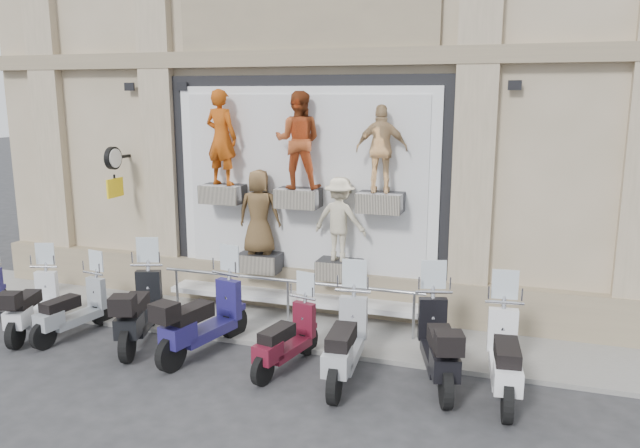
{
  "coord_description": "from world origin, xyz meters",
  "views": [
    {
      "loc": [
        3.94,
        -8.09,
        4.21
      ],
      "look_at": [
        0.65,
        1.9,
        2.01
      ],
      "focal_mm": 35.0,
      "sensor_mm": 36.0,
      "label": 1
    }
  ],
  "objects_px": {
    "scooter_i": "(506,340)",
    "scooter_c": "(72,297)",
    "scooter_b": "(32,293)",
    "scooter_f": "(286,326)",
    "scooter_h": "(439,329)",
    "guard_rail": "(288,304)",
    "scooter_g": "(346,326)",
    "clock_sign_bracket": "(114,165)",
    "scooter_e": "(203,305)",
    "scooter_d": "(139,296)"
  },
  "relations": [
    {
      "from": "scooter_d",
      "to": "scooter_g",
      "type": "bearing_deg",
      "value": -22.17
    },
    {
      "from": "clock_sign_bracket",
      "to": "scooter_c",
      "type": "height_order",
      "value": "clock_sign_bracket"
    },
    {
      "from": "scooter_b",
      "to": "scooter_c",
      "type": "bearing_deg",
      "value": -8.75
    },
    {
      "from": "scooter_c",
      "to": "scooter_f",
      "type": "distance_m",
      "value": 4.04
    },
    {
      "from": "guard_rail",
      "to": "scooter_d",
      "type": "relative_size",
      "value": 2.4
    },
    {
      "from": "scooter_b",
      "to": "scooter_d",
      "type": "distance_m",
      "value": 2.07
    },
    {
      "from": "scooter_e",
      "to": "scooter_h",
      "type": "bearing_deg",
      "value": 15.41
    },
    {
      "from": "scooter_d",
      "to": "scooter_g",
      "type": "height_order",
      "value": "scooter_d"
    },
    {
      "from": "scooter_b",
      "to": "scooter_d",
      "type": "bearing_deg",
      "value": -10.81
    },
    {
      "from": "scooter_i",
      "to": "scooter_f",
      "type": "bearing_deg",
      "value": 176.58
    },
    {
      "from": "scooter_d",
      "to": "scooter_h",
      "type": "bearing_deg",
      "value": -17.4
    },
    {
      "from": "scooter_d",
      "to": "scooter_h",
      "type": "height_order",
      "value": "scooter_d"
    },
    {
      "from": "scooter_b",
      "to": "scooter_g",
      "type": "height_order",
      "value": "scooter_g"
    },
    {
      "from": "scooter_b",
      "to": "scooter_h",
      "type": "distance_m",
      "value": 7.12
    },
    {
      "from": "scooter_e",
      "to": "scooter_h",
      "type": "xyz_separation_m",
      "value": [
        3.78,
        0.16,
        -0.01
      ]
    },
    {
      "from": "scooter_e",
      "to": "scooter_g",
      "type": "xyz_separation_m",
      "value": [
        2.45,
        -0.18,
        -0.01
      ]
    },
    {
      "from": "guard_rail",
      "to": "scooter_i",
      "type": "bearing_deg",
      "value": -21.22
    },
    {
      "from": "scooter_b",
      "to": "scooter_f",
      "type": "distance_m",
      "value": 4.81
    },
    {
      "from": "clock_sign_bracket",
      "to": "scooter_e",
      "type": "bearing_deg",
      "value": -33.49
    },
    {
      "from": "scooter_g",
      "to": "scooter_h",
      "type": "height_order",
      "value": "scooter_h"
    },
    {
      "from": "scooter_e",
      "to": "scooter_f",
      "type": "distance_m",
      "value": 1.49
    },
    {
      "from": "scooter_f",
      "to": "scooter_i",
      "type": "height_order",
      "value": "scooter_i"
    },
    {
      "from": "scooter_c",
      "to": "scooter_f",
      "type": "relative_size",
      "value": 1.01
    },
    {
      "from": "scooter_h",
      "to": "scooter_b",
      "type": "bearing_deg",
      "value": 165.97
    },
    {
      "from": "clock_sign_bracket",
      "to": "scooter_c",
      "type": "xyz_separation_m",
      "value": [
        0.46,
        -2.04,
        -2.08
      ]
    },
    {
      "from": "scooter_b",
      "to": "scooter_c",
      "type": "xyz_separation_m",
      "value": [
        0.77,
        0.11,
        -0.04
      ]
    },
    {
      "from": "scooter_i",
      "to": "scooter_g",
      "type": "bearing_deg",
      "value": 179.46
    },
    {
      "from": "scooter_e",
      "to": "scooter_g",
      "type": "distance_m",
      "value": 2.46
    },
    {
      "from": "scooter_b",
      "to": "scooter_e",
      "type": "height_order",
      "value": "scooter_e"
    },
    {
      "from": "guard_rail",
      "to": "scooter_c",
      "type": "distance_m",
      "value": 3.79
    },
    {
      "from": "scooter_e",
      "to": "scooter_d",
      "type": "bearing_deg",
      "value": -170.02
    },
    {
      "from": "scooter_h",
      "to": "scooter_i",
      "type": "relative_size",
      "value": 1.02
    },
    {
      "from": "scooter_i",
      "to": "scooter_c",
      "type": "bearing_deg",
      "value": 174.66
    },
    {
      "from": "clock_sign_bracket",
      "to": "scooter_e",
      "type": "distance_m",
      "value": 4.11
    },
    {
      "from": "scooter_b",
      "to": "scooter_g",
      "type": "xyz_separation_m",
      "value": [
        5.78,
        -0.03,
        0.08
      ]
    },
    {
      "from": "guard_rail",
      "to": "scooter_e",
      "type": "relative_size",
      "value": 2.4
    },
    {
      "from": "scooter_b",
      "to": "scooter_i",
      "type": "relative_size",
      "value": 0.91
    },
    {
      "from": "scooter_d",
      "to": "guard_rail",
      "type": "bearing_deg",
      "value": 15.86
    },
    {
      "from": "scooter_g",
      "to": "scooter_i",
      "type": "bearing_deg",
      "value": 0.74
    },
    {
      "from": "scooter_f",
      "to": "scooter_h",
      "type": "xyz_separation_m",
      "value": [
        2.3,
        0.26,
        0.13
      ]
    },
    {
      "from": "scooter_i",
      "to": "guard_rail",
      "type": "bearing_deg",
      "value": 152.84
    },
    {
      "from": "scooter_f",
      "to": "scooter_g",
      "type": "xyz_separation_m",
      "value": [
        0.97,
        -0.07,
        0.13
      ]
    },
    {
      "from": "clock_sign_bracket",
      "to": "scooter_f",
      "type": "relative_size",
      "value": 0.58
    },
    {
      "from": "guard_rail",
      "to": "scooter_i",
      "type": "relative_size",
      "value": 2.46
    },
    {
      "from": "scooter_b",
      "to": "scooter_f",
      "type": "height_order",
      "value": "scooter_b"
    },
    {
      "from": "scooter_c",
      "to": "scooter_g",
      "type": "relative_size",
      "value": 0.85
    },
    {
      "from": "scooter_i",
      "to": "scooter_b",
      "type": "bearing_deg",
      "value": 175.37
    },
    {
      "from": "scooter_e",
      "to": "scooter_i",
      "type": "height_order",
      "value": "scooter_e"
    },
    {
      "from": "scooter_d",
      "to": "scooter_c",
      "type": "bearing_deg",
      "value": 166.24
    },
    {
      "from": "clock_sign_bracket",
      "to": "scooter_c",
      "type": "bearing_deg",
      "value": -77.23
    }
  ]
}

